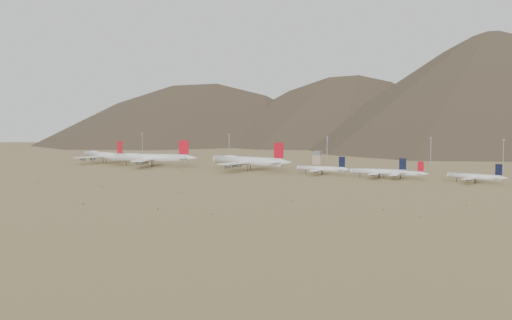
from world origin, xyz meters
The scene contains 16 objects.
ground centered at (0.00, 0.00, 0.00)m, with size 3000.00×3000.00×0.00m, color #A18B53.
mountain_ridge centered at (0.00, 900.00, 150.00)m, with size 4400.00×1000.00×300.00m.
widebody_west centered at (-147.76, 34.79, 7.39)m, with size 69.67×55.39×21.44m.
widebody_centre centered at (-86.16, 25.27, 7.98)m, with size 75.57×59.92×23.13m.
widebody_east centered at (5.48, 32.81, 8.07)m, with size 78.42×61.01×23.39m.
narrowbody_a centered at (71.56, 28.97, 4.64)m, with size 43.34×30.96×14.30m.
narrowbody_b centered at (117.41, 24.61, 4.85)m, with size 45.22×32.66×14.93m.
narrowbody_c centered at (131.72, 28.14, 4.22)m, with size 39.46×28.23×13.02m.
narrowbody_d centered at (183.38, 24.51, 4.43)m, with size 41.08×29.98×13.66m.
control_tower centered at (30.00, 120.00, 5.32)m, with size 8.00×8.00×12.00m.
mast_far_west centered at (-164.01, 111.95, 14.20)m, with size 2.00×0.60×25.70m.
mast_west centered at (-68.67, 128.30, 14.20)m, with size 2.00×0.60×25.70m.
mast_centre centered at (42.45, 110.82, 14.20)m, with size 2.00×0.60×25.70m.
mast_east centered at (127.64, 136.80, 14.20)m, with size 2.00×0.60×25.70m.
mast_far_east centered at (188.05, 123.31, 14.20)m, with size 2.00×0.60×25.70m.
desert_scrub centered at (6.33, -99.22, 0.32)m, with size 391.67×182.35×0.95m.
Camera 1 is at (254.57, -419.00, 47.82)m, focal length 45.00 mm.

